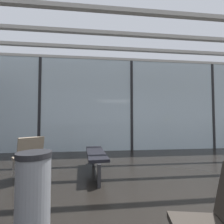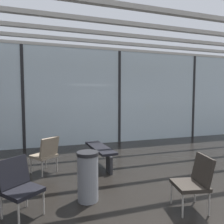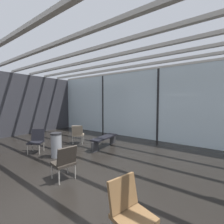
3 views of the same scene
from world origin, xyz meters
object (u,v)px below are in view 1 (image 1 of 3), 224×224
parked_airplane (107,111)px  waiting_bench (96,156)px  lounge_chair_0 (29,155)px  trash_bin (33,191)px  lounge_chair_1 (223,223)px

parked_airplane → waiting_bench: (-0.95, -8.62, -1.50)m
parked_airplane → lounge_chair_0: parked_airplane is taller
lounge_chair_0 → parked_airplane: bearing=-141.8°
lounge_chair_0 → waiting_bench: bearing=154.0°
lounge_chair_0 → trash_bin: 1.72m
parked_airplane → lounge_chair_0: (-2.32, -8.89, -1.37)m
parked_airplane → lounge_chair_0: 9.29m
lounge_chair_1 → trash_bin: size_ratio=1.01×
lounge_chair_0 → lounge_chair_1: size_ratio=1.00×
waiting_bench → lounge_chair_0: bearing=96.3°
parked_airplane → trash_bin: bearing=-98.9°
waiting_bench → trash_bin: trash_bin is taller
waiting_bench → parked_airplane: bearing=-11.1°
lounge_chair_0 → trash_bin: lounge_chair_0 is taller
waiting_bench → trash_bin: (-0.70, -1.85, 0.07)m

